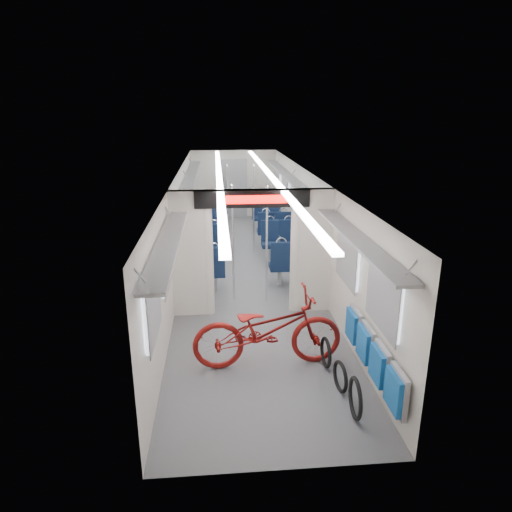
# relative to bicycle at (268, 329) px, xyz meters

# --- Properties ---
(carriage) EXTENTS (12.00, 12.02, 2.31)m
(carriage) POSITION_rel_bicycle_xyz_m (-0.07, 3.64, 0.93)
(carriage) COLOR #515456
(carriage) RESTS_ON ground
(bicycle) EXTENTS (2.22, 0.87, 1.15)m
(bicycle) POSITION_rel_bicycle_xyz_m (0.00, 0.00, 0.00)
(bicycle) COLOR maroon
(bicycle) RESTS_ON ground
(flip_bench) EXTENTS (0.12, 2.11, 0.52)m
(flip_bench) POSITION_rel_bicycle_xyz_m (1.28, -0.82, 0.00)
(flip_bench) COLOR gray
(flip_bench) RESTS_ON carriage
(bike_hoop_a) EXTENTS (0.07, 0.54, 0.53)m
(bike_hoop_a) POSITION_rel_bicycle_xyz_m (0.93, -1.30, -0.33)
(bike_hoop_a) COLOR black
(bike_hoop_a) RESTS_ON ground
(bike_hoop_b) EXTENTS (0.11, 0.44, 0.44)m
(bike_hoop_b) POSITION_rel_bicycle_xyz_m (0.89, -0.75, -0.38)
(bike_hoop_b) COLOR black
(bike_hoop_b) RESTS_ON ground
(bike_hoop_c) EXTENTS (0.07, 0.46, 0.46)m
(bike_hoop_c) POSITION_rel_bicycle_xyz_m (0.84, -0.13, -0.37)
(bike_hoop_c) COLOR black
(bike_hoop_c) RESTS_ON ground
(seat_bay_near_left) EXTENTS (0.91, 2.07, 1.10)m
(seat_bay_near_left) POSITION_rel_bicycle_xyz_m (-1.01, 3.80, -0.03)
(seat_bay_near_left) COLOR black
(seat_bay_near_left) RESTS_ON ground
(seat_bay_near_right) EXTENTS (0.91, 2.09, 1.10)m
(seat_bay_near_right) POSITION_rel_bicycle_xyz_m (0.86, 4.06, -0.03)
(seat_bay_near_right) COLOR black
(seat_bay_near_right) RESTS_ON ground
(seat_bay_far_left) EXTENTS (0.94, 2.21, 1.14)m
(seat_bay_far_left) POSITION_rel_bicycle_xyz_m (-1.01, 7.08, -0.01)
(seat_bay_far_left) COLOR black
(seat_bay_far_left) RESTS_ON ground
(seat_bay_far_right) EXTENTS (0.91, 2.06, 1.10)m
(seat_bay_far_right) POSITION_rel_bicycle_xyz_m (0.86, 7.01, -0.03)
(seat_bay_far_right) COLOR black
(seat_bay_far_right) RESTS_ON ground
(stanchion_near_left) EXTENTS (0.04, 0.04, 2.30)m
(stanchion_near_left) POSITION_rel_bicycle_xyz_m (-0.39, 2.50, 0.57)
(stanchion_near_left) COLOR silver
(stanchion_near_left) RESTS_ON ground
(stanchion_near_right) EXTENTS (0.04, 0.04, 2.30)m
(stanchion_near_right) POSITION_rel_bicycle_xyz_m (0.24, 2.34, 0.57)
(stanchion_near_right) COLOR silver
(stanchion_near_right) RESTS_ON ground
(stanchion_far_left) EXTENTS (0.04, 0.04, 2.30)m
(stanchion_far_left) POSITION_rel_bicycle_xyz_m (-0.40, 5.73, 0.57)
(stanchion_far_left) COLOR silver
(stanchion_far_left) RESTS_ON ground
(stanchion_far_right) EXTENTS (0.04, 0.04, 2.30)m
(stanchion_far_right) POSITION_rel_bicycle_xyz_m (0.26, 5.60, 0.57)
(stanchion_far_right) COLOR silver
(stanchion_far_right) RESTS_ON ground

